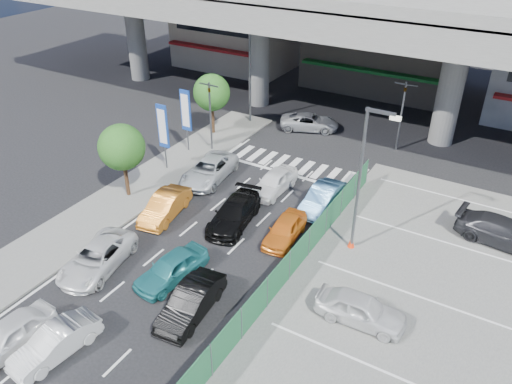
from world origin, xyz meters
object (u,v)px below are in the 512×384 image
Objects in this scene: traffic_light_right at (404,99)px; wagon_silver_front_left at (209,170)px; crossing_wagon_silver at (310,122)px; parked_sedan_white at (361,309)px; tree_far at (212,93)px; traffic_cone at (351,241)px; traffic_light_left at (210,100)px; signboard_near at (163,128)px; street_lamp_right at (364,171)px; taxi_orange_left at (165,206)px; street_lamp_left at (252,66)px; sedan_black_mid at (234,213)px; sedan_white_front_mid at (274,182)px; hatch_white_back_mid at (55,343)px; taxi_orange_right at (285,229)px; tree_near at (122,147)px; hatch_black_mid_right at (191,302)px; van_white_back_left at (9,336)px; taxi_teal_mid at (171,268)px; signboard_far at (186,112)px; sedan_white_mid_left at (97,258)px; kei_truck_front_right at (322,198)px.

traffic_light_right is 14.56m from wagon_silver_front_left.
crossing_wagon_silver is 1.15× the size of parked_sedan_white.
tree_far reaches higher than traffic_cone.
traffic_light_left is 4.22m from signboard_near.
street_lamp_right reaches higher than taxi_orange_left.
wagon_silver_front_left reaches higher than crossing_wagon_silver.
street_lamp_left reaches higher than sedan_black_mid.
traffic_light_right reaches higher than tree_far.
crossing_wagon_silver is (-7.12, 0.08, -3.29)m from traffic_light_right.
sedan_white_front_mid is (6.90, -8.87, -4.08)m from street_lamp_left.
taxi_orange_left is 1.03× the size of sedan_white_front_mid.
hatch_white_back_mid is 0.80× the size of sedan_black_mid.
parked_sedan_white is (15.45, -10.86, -3.19)m from traffic_light_left.
street_lamp_right reaches higher than signboard_near.
taxi_orange_right is (3.20, 0.12, -0.05)m from sedan_black_mid.
traffic_light_right is at bearing 4.83° from street_lamp_left.
tree_near is at bearing -129.81° from traffic_light_right.
van_white_back_left is at bearing -140.26° from hatch_black_mid_right.
parked_sedan_white is at bearing 45.57° from hatch_white_back_mid.
sedan_white_front_mid is at bearing 81.83° from van_white_back_left.
taxi_orange_right is (3.23, 5.74, -0.05)m from taxi_teal_mid.
sedan_white_mid_left is at bearing -72.28° from signboard_far.
taxi_orange_left is (-3.85, 4.22, 0.00)m from taxi_teal_mid.
hatch_white_back_mid is at bearing -77.57° from street_lamp_left.
traffic_light_left is 1.00× the size of traffic_light_right.
street_lamp_right is 18.06m from street_lamp_left.
crossing_wagon_silver is at bearing 71.66° from wagon_silver_front_left.
crossing_wagon_silver is at bearing 36.56° from tree_far.
tree_near is 9.17m from taxi_teal_mid.
van_white_back_left reaches higher than hatch_white_back_mid.
sedan_white_mid_left is 13.18m from traffic_cone.
hatch_white_back_mid is 15.53m from wagon_silver_front_left.
kei_truck_front_right is (6.76, 16.48, 0.00)m from van_white_back_left.
wagon_silver_front_left reaches higher than van_white_back_left.
kei_truck_front_right is 5.76× the size of traffic_cone.
sedan_white_front_mid is (4.44, 0.79, 0.00)m from wagon_silver_front_left.
crossing_wagon_silver is (2.24, 10.74, -0.05)m from wagon_silver_front_left.
hatch_white_back_mid is at bearing -103.76° from traffic_light_right.
kei_truck_front_right is at bearing -41.53° from street_lamp_left.
traffic_light_right is 16.83m from signboard_near.
signboard_far is 19.66m from parked_sedan_white.
traffic_cone is at bearing 8.27° from tree_near.
sedan_white_mid_left is 13.19m from kei_truck_front_right.
street_lamp_right is at bearing -167.21° from crossing_wagon_silver.
hatch_white_back_mid is (1.91, 0.74, -0.06)m from van_white_back_left.
tree_near is 10.53m from tree_far.
taxi_teal_mid is at bearing 68.84° from van_white_back_left.
street_lamp_left is 1.70× the size of signboard_near.
hatch_white_back_mid is at bearing -115.42° from taxi_orange_right.
signboard_near is at bearing -104.02° from traffic_light_left.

